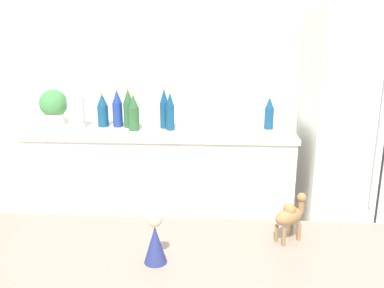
{
  "coord_description": "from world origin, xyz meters",
  "views": [
    {
      "loc": [
        0.05,
        -0.68,
        1.65
      ],
      "look_at": [
        -0.08,
        1.44,
        1.04
      ],
      "focal_mm": 40.0,
      "sensor_mm": 36.0,
      "label": 1
    }
  ],
  "objects_px": {
    "potted_plant": "(54,106)",
    "back_bottle_5": "(164,109)",
    "back_bottle_0": "(103,110)",
    "camel_figurine": "(290,215)",
    "back_bottle_4": "(117,109)",
    "back_bottle_6": "(170,112)",
    "paper_towel_roll": "(76,112)",
    "back_bottle_3": "(269,113)",
    "wise_man_figurine_blue": "(155,241)",
    "back_bottle_2": "(128,108)",
    "refrigerator": "(366,135)",
    "back_bottle_1": "(134,113)"
  },
  "relations": [
    {
      "from": "back_bottle_4",
      "to": "camel_figurine",
      "type": "height_order",
      "value": "back_bottle_4"
    },
    {
      "from": "wise_man_figurine_blue",
      "to": "back_bottle_0",
      "type": "bearing_deg",
      "value": 108.84
    },
    {
      "from": "back_bottle_3",
      "to": "back_bottle_4",
      "type": "xyz_separation_m",
      "value": [
        -1.12,
        0.01,
        0.02
      ]
    },
    {
      "from": "potted_plant",
      "to": "paper_towel_roll",
      "type": "relative_size",
      "value": 1.17
    },
    {
      "from": "back_bottle_3",
      "to": "back_bottle_4",
      "type": "relative_size",
      "value": 0.85
    },
    {
      "from": "refrigerator",
      "to": "wise_man_figurine_blue",
      "type": "bearing_deg",
      "value": -122.98
    },
    {
      "from": "back_bottle_1",
      "to": "back_bottle_2",
      "type": "xyz_separation_m",
      "value": [
        -0.05,
        0.09,
        0.02
      ]
    },
    {
      "from": "refrigerator",
      "to": "potted_plant",
      "type": "bearing_deg",
      "value": 177.85
    },
    {
      "from": "potted_plant",
      "to": "paper_towel_roll",
      "type": "xyz_separation_m",
      "value": [
        0.2,
        -0.08,
        -0.03
      ]
    },
    {
      "from": "paper_towel_roll",
      "to": "back_bottle_3",
      "type": "xyz_separation_m",
      "value": [
        1.41,
        0.06,
        -0.0
      ]
    },
    {
      "from": "back_bottle_2",
      "to": "camel_figurine",
      "type": "xyz_separation_m",
      "value": [
        0.89,
        -1.82,
        0.03
      ]
    },
    {
      "from": "back_bottle_1",
      "to": "back_bottle_3",
      "type": "xyz_separation_m",
      "value": [
        0.98,
        0.1,
        -0.01
      ]
    },
    {
      "from": "camel_figurine",
      "to": "back_bottle_0",
      "type": "bearing_deg",
      "value": 120.68
    },
    {
      "from": "back_bottle_2",
      "to": "potted_plant",
      "type": "bearing_deg",
      "value": 177.33
    },
    {
      "from": "back_bottle_1",
      "to": "back_bottle_4",
      "type": "bearing_deg",
      "value": 143.77
    },
    {
      "from": "wise_man_figurine_blue",
      "to": "back_bottle_3",
      "type": "bearing_deg",
      "value": 74.37
    },
    {
      "from": "potted_plant",
      "to": "refrigerator",
      "type": "bearing_deg",
      "value": -2.15
    },
    {
      "from": "back_bottle_6",
      "to": "wise_man_figurine_blue",
      "type": "xyz_separation_m",
      "value": [
        0.16,
        -1.91,
        0.02
      ]
    },
    {
      "from": "refrigerator",
      "to": "back_bottle_6",
      "type": "relative_size",
      "value": 6.13
    },
    {
      "from": "paper_towel_roll",
      "to": "back_bottle_0",
      "type": "height_order",
      "value": "back_bottle_0"
    },
    {
      "from": "back_bottle_0",
      "to": "back_bottle_4",
      "type": "bearing_deg",
      "value": 1.01
    },
    {
      "from": "paper_towel_roll",
      "to": "back_bottle_4",
      "type": "xyz_separation_m",
      "value": [
        0.29,
        0.07,
        0.02
      ]
    },
    {
      "from": "back_bottle_2",
      "to": "wise_man_figurine_blue",
      "type": "bearing_deg",
      "value": -76.31
    },
    {
      "from": "back_bottle_1",
      "to": "back_bottle_3",
      "type": "relative_size",
      "value": 1.09
    },
    {
      "from": "back_bottle_4",
      "to": "back_bottle_5",
      "type": "xyz_separation_m",
      "value": [
        0.35,
        -0.02,
        0.01
      ]
    },
    {
      "from": "paper_towel_roll",
      "to": "back_bottle_3",
      "type": "height_order",
      "value": "back_bottle_3"
    },
    {
      "from": "back_bottle_1",
      "to": "back_bottle_4",
      "type": "xyz_separation_m",
      "value": [
        -0.14,
        0.1,
        0.01
      ]
    },
    {
      "from": "back_bottle_1",
      "to": "refrigerator",
      "type": "bearing_deg",
      "value": 0.93
    },
    {
      "from": "back_bottle_2",
      "to": "back_bottle_5",
      "type": "relative_size",
      "value": 0.99
    },
    {
      "from": "back_bottle_2",
      "to": "back_bottle_6",
      "type": "xyz_separation_m",
      "value": [
        0.32,
        -0.06,
        -0.01
      ]
    },
    {
      "from": "back_bottle_0",
      "to": "camel_figurine",
      "type": "distance_m",
      "value": 2.13
    },
    {
      "from": "potted_plant",
      "to": "back_bottle_5",
      "type": "height_order",
      "value": "back_bottle_5"
    },
    {
      "from": "paper_towel_roll",
      "to": "camel_figurine",
      "type": "relative_size",
      "value": 1.53
    },
    {
      "from": "potted_plant",
      "to": "back_bottle_0",
      "type": "relative_size",
      "value": 1.07
    },
    {
      "from": "paper_towel_roll",
      "to": "back_bottle_4",
      "type": "height_order",
      "value": "back_bottle_4"
    },
    {
      "from": "back_bottle_6",
      "to": "back_bottle_2",
      "type": "bearing_deg",
      "value": 168.64
    },
    {
      "from": "back_bottle_5",
      "to": "back_bottle_4",
      "type": "bearing_deg",
      "value": 176.11
    },
    {
      "from": "refrigerator",
      "to": "back_bottle_3",
      "type": "distance_m",
      "value": 0.7
    },
    {
      "from": "back_bottle_5",
      "to": "back_bottle_6",
      "type": "relative_size",
      "value": 1.06
    },
    {
      "from": "back_bottle_5",
      "to": "potted_plant",
      "type": "bearing_deg",
      "value": 177.71
    },
    {
      "from": "back_bottle_0",
      "to": "camel_figurine",
      "type": "relative_size",
      "value": 1.66
    },
    {
      "from": "back_bottle_1",
      "to": "back_bottle_4",
      "type": "relative_size",
      "value": 0.93
    },
    {
      "from": "refrigerator",
      "to": "back_bottle_2",
      "type": "xyz_separation_m",
      "value": [
        -1.72,
        0.06,
        0.16
      ]
    },
    {
      "from": "back_bottle_2",
      "to": "wise_man_figurine_blue",
      "type": "xyz_separation_m",
      "value": [
        0.48,
        -1.97,
        0.01
      ]
    },
    {
      "from": "potted_plant",
      "to": "back_bottle_6",
      "type": "height_order",
      "value": "back_bottle_6"
    },
    {
      "from": "back_bottle_4",
      "to": "back_bottle_5",
      "type": "height_order",
      "value": "back_bottle_5"
    },
    {
      "from": "back_bottle_0",
      "to": "back_bottle_5",
      "type": "relative_size",
      "value": 0.84
    },
    {
      "from": "back_bottle_5",
      "to": "camel_figurine",
      "type": "relative_size",
      "value": 1.97
    },
    {
      "from": "back_bottle_1",
      "to": "back_bottle_3",
      "type": "distance_m",
      "value": 0.99
    },
    {
      "from": "paper_towel_roll",
      "to": "wise_man_figurine_blue",
      "type": "distance_m",
      "value": 2.11
    }
  ]
}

